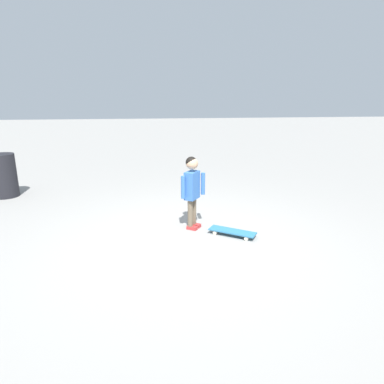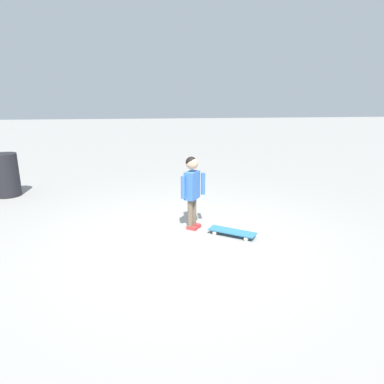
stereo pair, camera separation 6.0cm
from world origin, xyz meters
TOP-DOWN VIEW (x-y plane):
  - ground_plane at (0.00, 0.00)m, footprint 50.00×50.00m
  - child_person at (-0.17, -0.49)m, footprint 0.37×0.28m
  - skateboard at (-0.69, -0.13)m, footprint 0.65×0.53m
  - trash_bin at (3.17, -2.56)m, footprint 0.47×0.47m

SIDE VIEW (x-z plane):
  - ground_plane at x=0.00m, z-range 0.00..0.00m
  - skateboard at x=-0.69m, z-range 0.02..0.10m
  - trash_bin at x=3.17m, z-range 0.00..0.83m
  - child_person at x=-0.17m, z-range 0.13..1.19m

